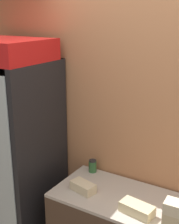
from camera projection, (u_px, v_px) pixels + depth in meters
beverage_cooler at (18, 141)px, 2.90m from camera, size 0.72×0.68×2.05m
sandwich_flat_left at (137, 209)px, 2.22m from camera, size 0.26×0.15×0.08m
sandwich_flat_right at (83, 187)px, 2.51m from camera, size 0.22×0.15×0.07m
condiment_jar at (93, 166)px, 2.81m from camera, size 0.07×0.07×0.12m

